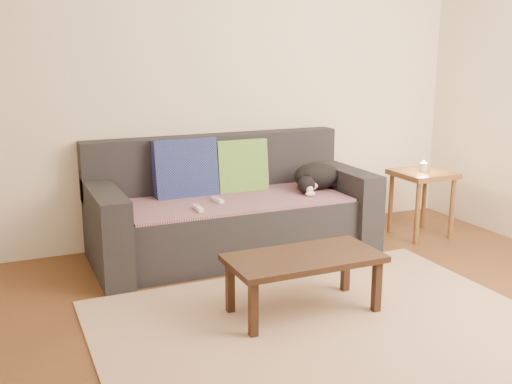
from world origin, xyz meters
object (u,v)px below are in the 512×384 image
Objects in this scene: cat at (316,177)px; wii_remote_a at (198,208)px; wii_remote_b at (217,200)px; sofa at (230,213)px; side_table at (422,183)px; coffee_table at (304,263)px.

cat reaches higher than wii_remote_a.
wii_remote_a is at bearing 122.95° from wii_remote_b.
wii_remote_b is at bearing -178.91° from cat.
sofa is 1.63m from side_table.
wii_remote_a is at bearing -178.85° from side_table.
side_table reaches higher than coffee_table.
sofa reaches higher than coffee_table.
sofa is 2.33× the size of coffee_table.
wii_remote_a is 0.26m from wii_remote_b.
coffee_table is (0.34, -0.92, -0.14)m from wii_remote_a.
wii_remote_a is 1.00× the size of wii_remote_b.
sofa is at bearing -56.77° from wii_remote_b.
side_table is at bearing 30.62° from coffee_table.
sofa is 14.00× the size of wii_remote_b.
wii_remote_a is at bearing -140.58° from sofa.
cat reaches higher than wii_remote_b.
cat is 1.39m from coffee_table.
side_table is (0.89, -0.20, -0.09)m from cat.
sofa is at bearing 172.15° from cat.
wii_remote_a is 0.99m from coffee_table.
wii_remote_a is 0.17× the size of coffee_table.
sofa reaches higher than wii_remote_b.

